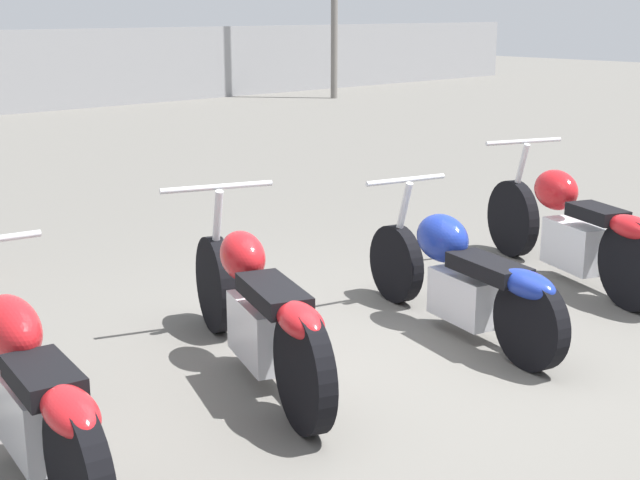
# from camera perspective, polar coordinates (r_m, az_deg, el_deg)

# --- Properties ---
(ground_plane) EXTENTS (60.00, 60.00, 0.00)m
(ground_plane) POSITION_cam_1_polar(r_m,az_deg,el_deg) (5.42, 4.55, -7.91)
(ground_plane) COLOR #5B5954
(motorcycle_slot_0) EXTENTS (0.62, 2.01, 0.98)m
(motorcycle_slot_0) POSITION_cam_1_polar(r_m,az_deg,el_deg) (4.26, -18.14, -9.07)
(motorcycle_slot_0) COLOR black
(motorcycle_slot_0) RESTS_ON ground_plane
(motorcycle_slot_1) EXTENTS (1.00, 2.11, 1.00)m
(motorcycle_slot_1) POSITION_cam_1_polar(r_m,az_deg,el_deg) (5.09, -4.04, -4.44)
(motorcycle_slot_1) COLOR black
(motorcycle_slot_1) RESTS_ON ground_plane
(motorcycle_slot_2) EXTENTS (0.77, 1.97, 0.93)m
(motorcycle_slot_2) POSITION_cam_1_polar(r_m,az_deg,el_deg) (5.84, 9.08, -2.31)
(motorcycle_slot_2) COLOR black
(motorcycle_slot_2) RESTS_ON ground_plane
(motorcycle_slot_3) EXTENTS (1.03, 2.07, 1.02)m
(motorcycle_slot_3) POSITION_cam_1_polar(r_m,az_deg,el_deg) (7.14, 15.81, 0.75)
(motorcycle_slot_3) COLOR black
(motorcycle_slot_3) RESTS_ON ground_plane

